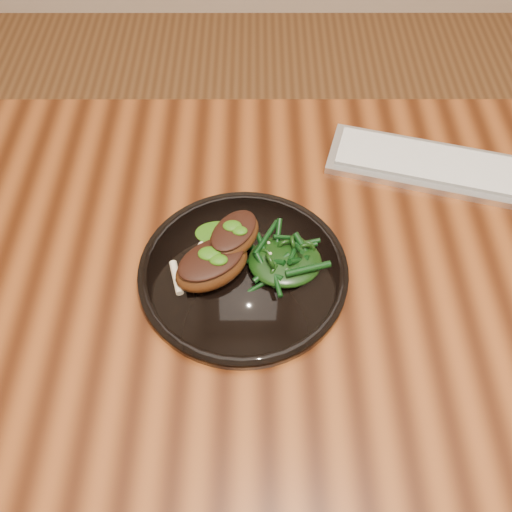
{
  "coord_description": "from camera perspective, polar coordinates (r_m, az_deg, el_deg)",
  "views": [
    {
      "loc": [
        -0.18,
        -0.48,
        1.43
      ],
      "look_at": [
        -0.18,
        0.01,
        0.78
      ],
      "focal_mm": 40.0,
      "sensor_mm": 36.0,
      "label": 1
    }
  ],
  "objects": [
    {
      "name": "herb_smear",
      "position": [
        0.85,
        -3.76,
        2.33
      ],
      "size": [
        0.07,
        0.05,
        0.0
      ],
      "primitive_type": "ellipsoid",
      "color": "#194907",
      "rests_on": "plate"
    },
    {
      "name": "desk",
      "position": [
        0.92,
        11.49,
        -4.65
      ],
      "size": [
        1.6,
        0.8,
        0.75
      ],
      "color": "#351406",
      "rests_on": "ground"
    },
    {
      "name": "lamb_chop_front",
      "position": [
        0.79,
        -4.5,
        -0.88
      ],
      "size": [
        0.13,
        0.12,
        0.05
      ],
      "color": "#48240E",
      "rests_on": "plate"
    },
    {
      "name": "lamb_chop_back",
      "position": [
        0.8,
        -2.27,
        2.05
      ],
      "size": [
        0.1,
        0.11,
        0.04
      ],
      "color": "#48240E",
      "rests_on": "plate"
    },
    {
      "name": "greens_heap",
      "position": [
        0.8,
        2.92,
        -0.22
      ],
      "size": [
        0.11,
        0.1,
        0.04
      ],
      "color": "black",
      "rests_on": "plate"
    },
    {
      "name": "keyboard",
      "position": [
        1.01,
        18.29,
        8.38
      ],
      "size": [
        0.4,
        0.21,
        0.02
      ],
      "color": "silver",
      "rests_on": "desk"
    },
    {
      "name": "plate",
      "position": [
        0.82,
        -1.28,
        -1.58
      ],
      "size": [
        0.3,
        0.3,
        0.02
      ],
      "color": "black",
      "rests_on": "desk"
    }
  ]
}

